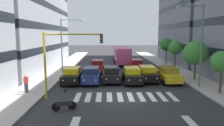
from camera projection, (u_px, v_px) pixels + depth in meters
ground_plane at (125, 97)px, 18.34m from camera, size 180.00×180.00×0.00m
sidewalk_right at (23, 97)px, 18.10m from camera, size 3.29×90.00×0.15m
crosswalk_markings at (125, 97)px, 18.34m from camera, size 8.55×2.80×0.01m
lane_arrow_0 at (191, 122)px, 12.98m from camera, size 0.50×2.20×0.01m
lane_arrow_1 at (75, 124)px, 12.80m from camera, size 0.50×2.20×0.01m
car_0 at (169, 75)px, 23.72m from camera, size 2.02×4.44×1.72m
car_1 at (147, 74)px, 24.28m from camera, size 2.02×4.44×1.72m
car_2 at (132, 75)px, 23.39m from camera, size 2.02×4.44×1.72m
car_3 at (111, 74)px, 23.94m from camera, size 2.02×4.44×1.72m
car_4 at (91, 75)px, 23.43m from camera, size 2.02×4.44×1.72m
car_5 at (72, 75)px, 23.31m from camera, size 2.02×4.44×1.72m
car_row2_0 at (136, 65)px, 30.94m from camera, size 2.02×4.44×1.72m
car_row2_1 at (98, 66)px, 30.21m from camera, size 2.02×4.44×1.72m
bus_behind_traffic at (122, 54)px, 38.87m from camera, size 2.78×10.50×3.00m
motorcycle_with_rider at (64, 101)px, 14.95m from camera, size 1.67×0.52×1.57m
traffic_light_gantry at (62, 54)px, 17.37m from camera, size 4.82×0.36×5.50m
street_lamp_left at (198, 38)px, 20.64m from camera, size 2.73×0.28×7.95m
street_lamp_right at (65, 40)px, 28.69m from camera, size 3.17×0.28×7.22m
street_tree_0 at (222, 62)px, 18.68m from camera, size 1.92×1.92×3.74m
street_tree_1 at (196, 53)px, 24.39m from camera, size 2.77×2.77×4.42m
street_tree_2 at (175, 48)px, 31.74m from camera, size 2.05×2.05×4.24m
street_tree_3 at (167, 45)px, 37.23m from camera, size 2.17×2.17×4.47m
pedestrian_waiting at (26, 83)px, 19.01m from camera, size 0.36×0.24×1.63m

